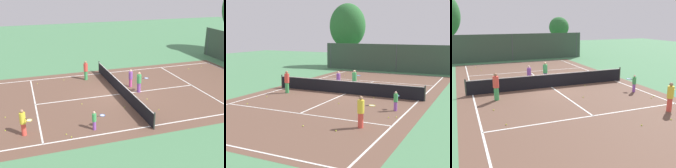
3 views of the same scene
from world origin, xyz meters
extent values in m
plane|color=#4C8456|center=(0.00, 0.00, 0.00)|extent=(80.00, 80.00, 0.00)
cube|color=brown|center=(0.00, 0.00, 0.00)|extent=(13.00, 25.00, 0.00)
cube|color=white|center=(-5.50, 0.00, 0.01)|extent=(0.10, 24.00, 0.01)
cube|color=white|center=(5.50, 0.00, 0.01)|extent=(0.10, 24.00, 0.01)
cube|color=white|center=(0.00, 12.00, 0.01)|extent=(11.00, 0.10, 0.01)
cube|color=white|center=(0.00, -6.40, 0.01)|extent=(11.00, 0.10, 0.01)
cube|color=white|center=(0.00, 6.40, 0.01)|extent=(11.00, 0.10, 0.01)
cube|color=white|center=(0.00, 0.00, 0.01)|extent=(0.10, 12.80, 0.01)
cylinder|color=#333833|center=(-5.90, 0.00, 0.55)|extent=(0.10, 0.10, 1.10)
cylinder|color=#333833|center=(5.90, 0.00, 0.55)|extent=(0.10, 0.10, 1.10)
cube|color=black|center=(0.00, 0.00, 0.47)|extent=(11.80, 0.03, 0.95)
cube|color=white|center=(0.00, 0.00, 0.97)|extent=(11.80, 0.04, 0.05)
cube|color=#384C3D|center=(0.00, 14.00, 1.60)|extent=(18.00, 0.06, 3.20)
cylinder|color=#3F4447|center=(0.00, 14.00, 1.60)|extent=(0.12, 0.12, 3.20)
cylinder|color=#3F4447|center=(8.50, 14.00, 1.60)|extent=(0.12, 0.12, 3.20)
cylinder|color=brown|center=(8.08, 19.31, 1.33)|extent=(0.47, 0.47, 2.66)
sphere|color=#2D6B33|center=(8.08, 19.31, 3.76)|extent=(2.94, 2.94, 2.94)
cylinder|color=#D14799|center=(-1.30, 1.39, 0.34)|extent=(0.25, 0.25, 0.69)
cylinder|color=purple|center=(-1.30, 1.39, 0.99)|extent=(0.32, 0.32, 0.60)
sphere|color=beige|center=(-1.30, 1.39, 1.39)|extent=(0.19, 0.19, 0.19)
cylinder|color=#E54C3F|center=(4.16, -7.31, 0.37)|extent=(0.27, 0.27, 0.75)
cylinder|color=yellow|center=(4.16, -7.31, 1.07)|extent=(0.34, 0.34, 0.65)
sphere|color=#A37556|center=(4.16, -7.31, 1.50)|extent=(0.20, 0.20, 0.20)
cylinder|color=black|center=(4.42, -7.12, 1.11)|extent=(0.18, 0.14, 0.03)
torus|color=yellow|center=(4.62, -6.97, 1.11)|extent=(0.46, 0.46, 0.03)
cylinder|color=silver|center=(4.62, -6.97, 1.11)|extent=(0.39, 0.39, 0.00)
cylinder|color=#3FA559|center=(-4.19, -1.70, 0.40)|extent=(0.29, 0.29, 0.80)
cylinder|color=#E54C3F|center=(-4.19, -1.70, 1.15)|extent=(0.37, 0.37, 0.70)
sphere|color=#A37556|center=(-4.19, -1.70, 1.60)|extent=(0.22, 0.22, 0.22)
cylinder|color=purple|center=(0.05, 1.55, 0.38)|extent=(0.28, 0.28, 0.77)
cylinder|color=#3FA559|center=(0.05, 1.55, 1.11)|extent=(0.35, 0.35, 0.67)
sphere|color=tan|center=(0.05, 1.55, 1.55)|extent=(0.21, 0.21, 0.21)
cylinder|color=black|center=(0.12, 1.87, 1.14)|extent=(0.07, 0.20, 0.03)
torus|color=blue|center=(0.17, 2.11, 1.14)|extent=(0.39, 0.39, 0.03)
cylinder|color=silver|center=(0.17, 2.11, 1.14)|extent=(0.33, 0.33, 0.00)
cylinder|color=purple|center=(4.81, -3.35, 0.28)|extent=(0.20, 0.20, 0.55)
cylinder|color=#3FA559|center=(4.81, -3.35, 0.80)|extent=(0.25, 0.25, 0.48)
sphere|color=beige|center=(4.81, -3.35, 1.11)|extent=(0.15, 0.15, 0.15)
cylinder|color=black|center=(4.77, -3.08, 0.82)|extent=(0.06, 0.20, 0.03)
torus|color=blue|center=(4.73, -2.83, 0.82)|extent=(0.38, 0.38, 0.03)
cylinder|color=silver|center=(4.73, -2.83, 0.82)|extent=(0.31, 0.31, 0.00)
sphere|color=#CCE533|center=(2.47, -0.58, 0.03)|extent=(0.07, 0.07, 0.07)
sphere|color=#CCE533|center=(3.32, -8.37, 0.03)|extent=(0.07, 0.07, 0.07)
sphere|color=#CCE533|center=(3.55, 1.52, 0.03)|extent=(0.07, 0.07, 0.07)
sphere|color=#CCE533|center=(4.90, -5.04, 0.03)|extent=(0.07, 0.07, 0.07)
sphere|color=#CCE533|center=(5.28, -4.81, 0.03)|extent=(0.07, 0.07, 0.07)
sphere|color=#CCE533|center=(0.99, -3.26, 0.03)|extent=(0.07, 0.07, 0.07)
sphere|color=#CCE533|center=(-4.37, -5.92, 0.03)|extent=(0.07, 0.07, 0.07)
sphere|color=#CCE533|center=(-4.15, 8.79, 0.03)|extent=(0.07, 0.07, 0.07)
sphere|color=#CCE533|center=(-4.55, 10.56, 0.03)|extent=(0.07, 0.07, 0.07)
sphere|color=#CCE533|center=(-4.64, -3.60, 0.03)|extent=(0.07, 0.07, 0.07)
sphere|color=#CCE533|center=(1.49, -8.40, 0.03)|extent=(0.07, 0.07, 0.07)
sphere|color=#CCE533|center=(1.63, 1.54, 0.03)|extent=(0.07, 0.07, 0.07)
camera|label=1|loc=(19.36, -7.09, 8.29)|focal=45.88mm
camera|label=2|loc=(9.65, -21.10, 4.74)|focal=49.84mm
camera|label=3|loc=(-6.20, -17.62, 4.83)|focal=42.02mm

